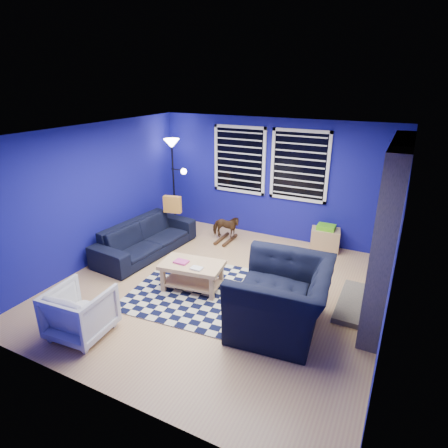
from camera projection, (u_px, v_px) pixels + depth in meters
name	position (u px, v px, depth m)	size (l,w,h in m)	color
floor	(218.00, 288.00, 6.13)	(5.00, 5.00, 0.00)	tan
ceiling	(216.00, 133.00, 5.22)	(5.00, 5.00, 0.00)	white
wall_back	(273.00, 180.00, 7.75)	(5.00, 5.00, 0.00)	navy
wall_left	(94.00, 195.00, 6.71)	(5.00, 5.00, 0.00)	navy
wall_right	(396.00, 248.00, 4.63)	(5.00, 5.00, 0.00)	navy
fireplace	(386.00, 236.00, 5.13)	(0.65, 2.00, 2.50)	gray
window_left	(239.00, 160.00, 7.91)	(1.17, 0.06, 1.42)	black
window_right	(299.00, 166.00, 7.37)	(1.17, 0.06, 1.42)	black
tv	(401.00, 194.00, 6.26)	(0.07, 1.00, 0.58)	black
rug	(213.00, 293.00, 5.98)	(2.50, 2.00, 0.02)	black
sofa	(146.00, 238.00, 7.27)	(0.85, 2.17, 0.63)	black
armchair_big	(282.00, 298.00, 5.03)	(1.24, 1.42, 0.92)	black
armchair_bent	(81.00, 312.00, 4.93)	(0.73, 0.75, 0.69)	gray
rocking_horse	(226.00, 227.00, 7.80)	(0.60, 0.27, 0.51)	#462516
coffee_table	(192.00, 271.00, 5.99)	(1.05, 0.70, 0.49)	tan
cabinet	(325.00, 239.00, 7.40)	(0.60, 0.46, 0.54)	tan
floor_lamp	(173.00, 156.00, 8.09)	(0.55, 0.34, 2.00)	black
throw_pillow	(172.00, 204.00, 7.64)	(0.36, 0.11, 0.35)	orange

